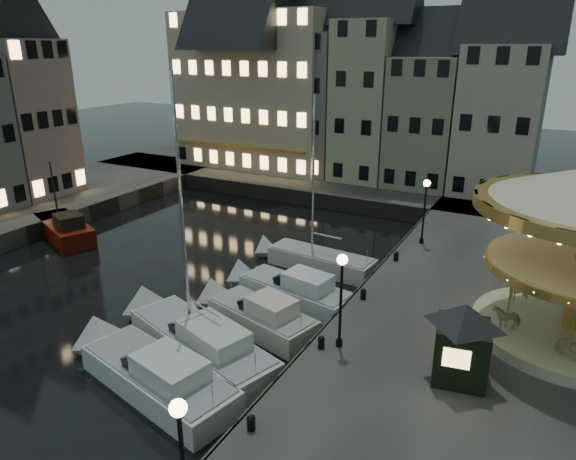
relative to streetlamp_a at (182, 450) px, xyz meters
The scene contains 27 objects.
ground 12.21m from the streetlamp_a, 128.66° to the left, with size 160.00×160.00×0.00m, color black.
quay_east 16.81m from the streetlamp_a, 65.61° to the left, with size 16.00×56.00×1.30m, color #474442.
quay_north 40.14m from the streetlamp_a, 112.33° to the left, with size 44.00×12.00×1.30m, color #474442.
quaywall_e 15.42m from the streetlamp_a, 94.57° to the left, with size 0.15×44.00×1.30m, color #47423A.
quaywall_n 33.86m from the streetlamp_a, 113.06° to the left, with size 48.00×0.15×1.30m, color #47423A.
streetlamp_a is the anchor object (origin of this frame).
streetlamp_b 10.00m from the streetlamp_a, 90.00° to the left, with size 0.44×0.44×4.17m.
streetlamp_c 23.50m from the streetlamp_a, 90.00° to the left, with size 0.44×0.44×4.17m.
bollard_a 4.71m from the streetlamp_a, 98.53° to the left, with size 0.30×0.30×0.57m.
bollard_b 9.82m from the streetlamp_a, 93.61° to the left, with size 0.30×0.30×0.57m.
bollard_c 14.71m from the streetlamp_a, 92.37° to the left, with size 0.30×0.30×0.57m.
bollard_d 20.15m from the streetlamp_a, 91.72° to the left, with size 0.30×0.30×0.57m.
townhouse_na 47.41m from the streetlamp_a, 124.40° to the left, with size 5.50×8.00×12.80m.
townhouse_nb 44.62m from the streetlamp_a, 118.58° to the left, with size 6.16×8.00×13.80m.
townhouse_nc 42.13m from the streetlamp_a, 111.29° to the left, with size 6.82×8.00×14.80m.
townhouse_nd 40.47m from the streetlamp_a, 103.62° to the left, with size 5.50×8.00×15.80m.
townhouse_ne 39.38m from the streetlamp_a, 95.86° to the left, with size 6.16×8.00×12.80m.
townhouse_nf 39.29m from the streetlamp_a, 86.99° to the left, with size 6.82×8.00×13.80m.
townhouse_wc 38.99m from the streetlamp_a, 149.00° to the left, with size 8.80×5.50×14.20m.
hotel_corner 44.76m from the streetlamp_a, 118.53° to the left, with size 17.60×9.00×16.80m.
motorboat_b 8.97m from the streetlamp_a, 139.10° to the left, with size 8.61×4.23×2.15m.
motorboat_c 10.91m from the streetlamp_a, 126.93° to the left, with size 9.34×5.14×12.53m.
motorboat_d 13.06m from the streetlamp_a, 113.74° to the left, with size 6.84×3.74×2.15m.
motorboat_e 15.90m from the streetlamp_a, 108.26° to the left, with size 7.52×3.27×2.15m.
motorboat_f 20.52m from the streetlamp_a, 106.34° to the left, with size 7.88×2.61×10.42m.
red_fishing_boat 28.49m from the streetlamp_a, 146.76° to the left, with size 7.09×4.71×5.71m.
ticket_kiosk 11.22m from the streetlamp_a, 64.40° to the left, with size 3.04×3.04×3.57m.
Camera 1 is at (14.13, -16.47, 13.25)m, focal length 32.00 mm.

